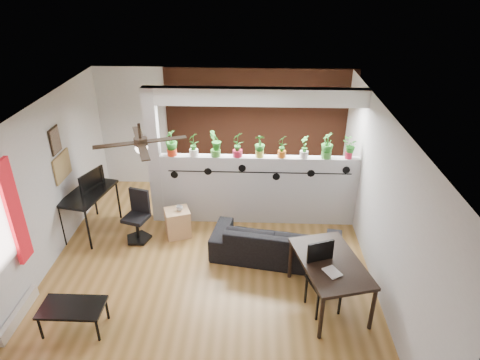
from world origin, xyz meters
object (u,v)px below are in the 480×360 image
object	(u,v)px
ceiling_fan	(141,144)
potted_plant_4	(260,145)
potted_plant_2	(215,143)
folding_chair	(322,271)
computer_desk	(88,196)
cup	(180,208)
potted_plant_3	(238,144)
coffee_table	(72,309)
potted_plant_7	(327,145)
potted_plant_8	(350,148)
dining_table	(330,266)
potted_plant_5	(282,146)
potted_plant_1	(193,144)
office_chair	(138,219)
cube_shelf	(178,223)
potted_plant_0	(171,142)
sofa	(276,242)
potted_plant_6	(305,146)

from	to	relation	value
ceiling_fan	potted_plant_4	world-z (taller)	ceiling_fan
potted_plant_2	folding_chair	world-z (taller)	potted_plant_2
ceiling_fan	computer_desk	size ratio (longest dim) A/B	0.97
cup	computer_desk	distance (m)	1.65
potted_plant_3	coffee_table	distance (m)	3.73
potted_plant_7	potted_plant_8	bearing A→B (deg)	-0.00
potted_plant_3	potted_plant_8	bearing A→B (deg)	-0.00
computer_desk	dining_table	bearing A→B (deg)	-22.45
potted_plant_7	potted_plant_8	size ratio (longest dim) A/B	1.27
potted_plant_5	potted_plant_7	world-z (taller)	potted_plant_7
ceiling_fan	potted_plant_1	size ratio (longest dim) A/B	2.69
ceiling_fan	potted_plant_5	xyz separation A→B (m)	(2.00, 1.80, -0.74)
office_chair	folding_chair	world-z (taller)	folding_chair
potted_plant_5	cube_shelf	world-z (taller)	potted_plant_5
folding_chair	potted_plant_2	bearing A→B (deg)	127.05
potted_plant_1	folding_chair	bearing A→B (deg)	-47.01
potted_plant_8	coffee_table	size ratio (longest dim) A/B	0.44
potted_plant_7	folding_chair	world-z (taller)	potted_plant_7
potted_plant_0	potted_plant_4	bearing A→B (deg)	0.00
potted_plant_0	cup	world-z (taller)	potted_plant_0
potted_plant_4	folding_chair	distance (m)	2.58
potted_plant_8	sofa	distance (m)	2.12
potted_plant_8	coffee_table	world-z (taller)	potted_plant_8
potted_plant_7	cube_shelf	size ratio (longest dim) A/B	0.92
potted_plant_2	dining_table	world-z (taller)	potted_plant_2
cube_shelf	coffee_table	size ratio (longest dim) A/B	0.61
potted_plant_4	dining_table	distance (m)	2.56
potted_plant_5	computer_desk	bearing A→B (deg)	-172.06
potted_plant_7	office_chair	world-z (taller)	potted_plant_7
potted_plant_1	potted_plant_0	bearing A→B (deg)	180.00
ceiling_fan	cup	xyz separation A→B (m)	(0.19, 1.25, -1.75)
potted_plant_3	office_chair	size ratio (longest dim) A/B	0.50
potted_plant_8	dining_table	world-z (taller)	potted_plant_8
potted_plant_2	computer_desk	xyz separation A→B (m)	(-2.26, -0.48, -0.86)
folding_chair	office_chair	bearing A→B (deg)	153.09
potted_plant_3	dining_table	xyz separation A→B (m)	(1.41, -2.16, -0.95)
sofa	folding_chair	world-z (taller)	folding_chair
potted_plant_5	cube_shelf	distance (m)	2.34
office_chair	coffee_table	size ratio (longest dim) A/B	1.10
potted_plant_2	computer_desk	size ratio (longest dim) A/B	0.39
potted_plant_6	sofa	size ratio (longest dim) A/B	0.20
ceiling_fan	potted_plant_0	xyz separation A→B (m)	(0.02, 1.80, -0.71)
potted_plant_7	cube_shelf	distance (m)	3.01
sofa	dining_table	distance (m)	1.30
potted_plant_2	potted_plant_6	size ratio (longest dim) A/B	1.17
potted_plant_4	potted_plant_7	world-z (taller)	potted_plant_7
cup	folding_chair	bearing A→B (deg)	-36.13
potted_plant_6	potted_plant_7	size ratio (longest dim) A/B	0.86
ceiling_fan	cube_shelf	world-z (taller)	ceiling_fan
cube_shelf	coffee_table	bearing A→B (deg)	-133.90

